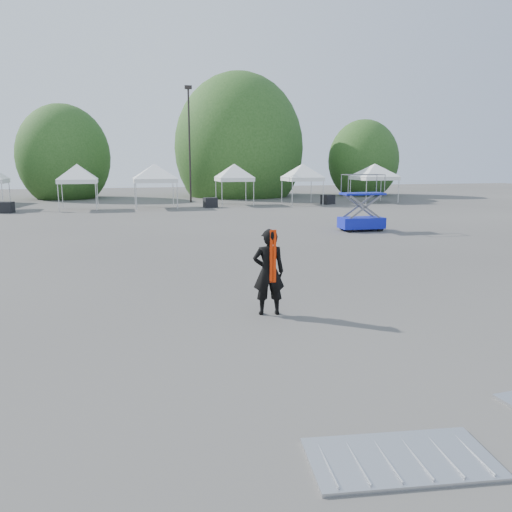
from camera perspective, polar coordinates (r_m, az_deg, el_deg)
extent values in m
plane|color=#474442|center=(12.57, -1.09, -5.16)|extent=(120.00, 120.00, 0.00)
cylinder|color=black|center=(44.16, -7.60, 12.26)|extent=(0.16, 0.16, 9.50)
cube|color=black|center=(44.58, -7.76, 18.57)|extent=(0.60, 0.25, 0.30)
cylinder|color=#382314|center=(52.04, -20.91, 7.42)|extent=(0.36, 0.36, 2.27)
ellipsoid|color=#234A18|center=(51.99, -21.12, 10.50)|extent=(4.16, 4.16, 4.78)
cylinder|color=#382314|center=(52.16, -1.94, 8.40)|extent=(0.36, 0.36, 2.80)
ellipsoid|color=#234A18|center=(52.14, -1.96, 12.19)|extent=(5.12, 5.12, 5.89)
cylinder|color=#382314|center=(54.80, 12.04, 7.92)|extent=(0.36, 0.36, 2.10)
ellipsoid|color=#234A18|center=(54.75, 12.15, 10.62)|extent=(3.84, 3.84, 4.42)
cylinder|color=silver|center=(40.30, -26.98, 6.04)|extent=(0.06, 0.06, 2.00)
cylinder|color=silver|center=(42.77, -26.31, 6.29)|extent=(0.06, 0.06, 2.00)
cylinder|color=silver|center=(38.07, -21.65, 6.24)|extent=(0.06, 0.06, 2.00)
cylinder|color=silver|center=(37.87, -17.81, 6.46)|extent=(0.06, 0.06, 2.00)
cylinder|color=silver|center=(40.60, -21.26, 6.49)|extent=(0.06, 0.06, 2.00)
cylinder|color=silver|center=(40.41, -17.66, 6.70)|extent=(0.06, 0.06, 2.00)
cube|color=white|center=(39.16, -19.69, 8.06)|extent=(2.74, 2.74, 0.30)
pyramid|color=white|center=(39.14, -19.81, 9.88)|extent=(3.88, 3.88, 1.10)
cylinder|color=silver|center=(37.72, -13.53, 6.66)|extent=(0.06, 0.06, 2.00)
cylinder|color=silver|center=(37.93, -8.99, 6.84)|extent=(0.06, 0.06, 2.00)
cylinder|color=silver|center=(40.70, -13.67, 6.92)|extent=(0.06, 0.06, 2.00)
cylinder|color=silver|center=(40.89, -9.45, 7.09)|extent=(0.06, 0.06, 2.00)
cube|color=white|center=(39.23, -11.47, 8.46)|extent=(3.19, 3.19, 0.30)
pyramid|color=white|center=(39.21, -11.54, 10.29)|extent=(4.51, 4.51, 1.10)
cylinder|color=silver|center=(39.54, -3.91, 7.10)|extent=(0.06, 0.06, 2.00)
cylinder|color=silver|center=(40.12, -0.27, 7.17)|extent=(0.06, 0.06, 2.00)
cylinder|color=silver|center=(42.07, -4.61, 7.30)|extent=(0.06, 0.06, 2.00)
cylinder|color=silver|center=(42.61, -1.17, 7.37)|extent=(0.06, 0.06, 2.00)
cube|color=white|center=(41.01, -2.50, 8.75)|extent=(2.78, 2.78, 0.30)
pyramid|color=white|center=(40.99, -2.52, 10.49)|extent=(3.93, 3.93, 1.10)
cylinder|color=silver|center=(40.11, 4.16, 7.14)|extent=(0.06, 0.06, 2.00)
cylinder|color=silver|center=(41.06, 7.68, 7.16)|extent=(0.06, 0.06, 2.00)
cylinder|color=silver|center=(42.62, 2.98, 7.36)|extent=(0.06, 0.06, 2.00)
cylinder|color=silver|center=(43.52, 6.33, 7.38)|extent=(0.06, 0.06, 2.00)
cube|color=white|center=(41.76, 5.31, 8.75)|extent=(2.85, 2.85, 0.30)
pyramid|color=white|center=(41.74, 5.34, 10.46)|extent=(4.03, 4.03, 1.10)
cylinder|color=silver|center=(43.25, 12.49, 7.17)|extent=(0.06, 0.06, 2.00)
cylinder|color=silver|center=(44.74, 15.97, 7.12)|extent=(0.06, 0.06, 2.00)
cylinder|color=silver|center=(45.96, 10.73, 7.43)|extent=(0.06, 0.06, 2.00)
cylinder|color=silver|center=(47.37, 14.07, 7.39)|extent=(0.06, 0.06, 2.00)
cube|color=white|center=(45.26, 13.37, 8.65)|extent=(3.24, 3.24, 0.30)
pyramid|color=white|center=(45.24, 13.44, 10.23)|extent=(4.58, 4.58, 1.10)
imported|color=black|center=(11.27, 1.46, -1.85)|extent=(0.78, 0.57, 1.98)
cube|color=red|center=(11.00, 1.76, -0.05)|extent=(0.16, 0.03, 1.19)
cube|color=#0C10A5|center=(25.96, 11.94, 3.75)|extent=(2.26, 1.22, 0.55)
cube|color=#0C10A5|center=(25.83, 12.07, 6.98)|extent=(2.17, 1.17, 0.09)
cylinder|color=black|center=(25.25, 10.62, 3.04)|extent=(0.34, 0.16, 0.33)
cylinder|color=black|center=(25.92, 14.01, 3.10)|extent=(0.34, 0.16, 0.33)
cylinder|color=black|center=(26.09, 9.85, 3.30)|extent=(0.34, 0.16, 0.33)
cylinder|color=black|center=(26.74, 13.15, 3.36)|extent=(0.34, 0.16, 0.33)
cube|color=#ACAFB5|center=(6.50, 16.17, -21.36)|extent=(2.28, 1.37, 0.05)
cube|color=black|center=(38.58, -26.71, 4.98)|extent=(1.14, 0.98, 0.77)
cube|color=black|center=(38.87, -5.24, 6.10)|extent=(1.07, 0.88, 0.76)
cube|color=black|center=(42.35, 8.21, 6.42)|extent=(1.24, 1.12, 0.78)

